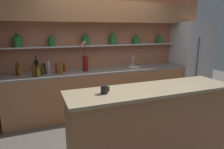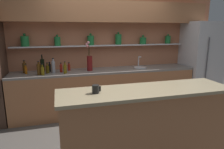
% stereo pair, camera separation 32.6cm
% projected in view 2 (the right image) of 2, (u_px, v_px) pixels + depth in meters
% --- Properties ---
extents(ground_plane, '(12.00, 12.00, 0.00)m').
position_uv_depth(ground_plane, '(129.00, 140.00, 3.22)').
color(ground_plane, '#4C4742').
extents(back_wall_unit, '(5.20, 0.44, 2.60)m').
position_uv_depth(back_wall_unit, '(106.00, 38.00, 4.32)').
color(back_wall_unit, '#A86647').
rests_on(back_wall_unit, ground_plane).
extents(back_counter_unit, '(3.77, 0.62, 0.92)m').
position_uv_depth(back_counter_unit, '(106.00, 91.00, 4.26)').
color(back_counter_unit, '#99603D').
rests_on(back_counter_unit, ground_plane).
extents(island_counter, '(2.20, 0.61, 1.02)m').
position_uv_depth(island_counter, '(145.00, 127.00, 2.59)').
color(island_counter, '#99603D').
rests_on(island_counter, ground_plane).
extents(refrigerator, '(0.78, 0.73, 1.91)m').
position_uv_depth(refrigerator, '(200.00, 63.00, 4.71)').
color(refrigerator, '#B7B7BC').
rests_on(refrigerator, ground_plane).
extents(flower_vase, '(0.13, 0.14, 0.60)m').
position_uv_depth(flower_vase, '(89.00, 61.00, 4.04)').
color(flower_vase, maroon).
rests_on(flower_vase, back_counter_unit).
extents(sink_fixture, '(0.27, 0.27, 0.25)m').
position_uv_depth(sink_fixture, '(140.00, 67.00, 4.37)').
color(sink_fixture, '#B7B7BC').
rests_on(sink_fixture, back_counter_unit).
extents(bottle_spirit_0, '(0.07, 0.07, 0.26)m').
position_uv_depth(bottle_spirit_0, '(39.00, 69.00, 3.67)').
color(bottle_spirit_0, '#4C2D0C').
rests_on(bottle_spirit_0, back_counter_unit).
extents(bottle_spirit_1, '(0.07, 0.07, 0.25)m').
position_uv_depth(bottle_spirit_1, '(25.00, 68.00, 3.85)').
color(bottle_spirit_1, '#4C2D0C').
rests_on(bottle_spirit_1, back_counter_unit).
extents(bottle_spirit_2, '(0.07, 0.07, 0.28)m').
position_uv_depth(bottle_spirit_2, '(53.00, 67.00, 3.86)').
color(bottle_spirit_2, gray).
rests_on(bottle_spirit_2, back_counter_unit).
extents(bottle_oil_3, '(0.06, 0.06, 0.21)m').
position_uv_depth(bottle_oil_3, '(43.00, 71.00, 3.65)').
color(bottle_oil_3, brown).
rests_on(bottle_oil_3, back_counter_unit).
extents(bottle_oil_4, '(0.06, 0.06, 0.21)m').
position_uv_depth(bottle_oil_4, '(48.00, 69.00, 3.82)').
color(bottle_oil_4, '#47380A').
rests_on(bottle_oil_4, back_counter_unit).
extents(bottle_sauce_5, '(0.05, 0.05, 0.19)m').
position_uv_depth(bottle_sauce_5, '(61.00, 68.00, 3.91)').
color(bottle_sauce_5, maroon).
rests_on(bottle_sauce_5, back_counter_unit).
extents(bottle_oil_6, '(0.06, 0.06, 0.23)m').
position_uv_depth(bottle_oil_6, '(65.00, 69.00, 3.81)').
color(bottle_oil_6, brown).
rests_on(bottle_oil_6, back_counter_unit).
extents(bottle_wine_7, '(0.08, 0.08, 0.34)m').
position_uv_depth(bottle_wine_7, '(43.00, 65.00, 3.97)').
color(bottle_wine_7, black).
rests_on(bottle_wine_7, back_counter_unit).
extents(bottle_sauce_8, '(0.05, 0.05, 0.18)m').
position_uv_depth(bottle_sauce_8, '(26.00, 70.00, 3.76)').
color(bottle_sauce_8, '#9E4C0A').
rests_on(bottle_sauce_8, back_counter_unit).
extents(bottle_sauce_9, '(0.05, 0.05, 0.20)m').
position_uv_depth(bottle_sauce_9, '(50.00, 68.00, 3.95)').
color(bottle_sauce_9, black).
rests_on(bottle_sauce_9, back_counter_unit).
extents(bottle_sauce_10, '(0.05, 0.05, 0.17)m').
position_uv_depth(bottle_sauce_10, '(69.00, 67.00, 4.06)').
color(bottle_sauce_10, maroon).
rests_on(bottle_sauce_10, back_counter_unit).
extents(coffee_mug, '(0.10, 0.08, 0.10)m').
position_uv_depth(coffee_mug, '(96.00, 89.00, 2.31)').
color(coffee_mug, black).
rests_on(coffee_mug, island_counter).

